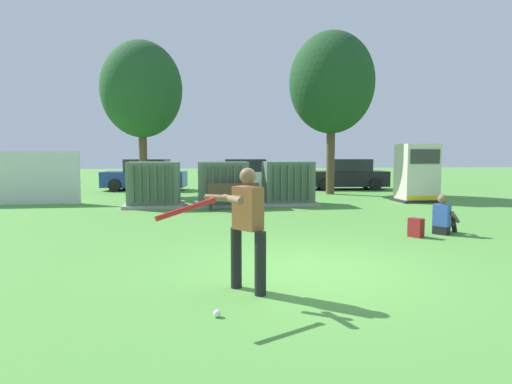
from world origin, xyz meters
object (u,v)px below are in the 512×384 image
object	(u,v)px
park_bench	(233,194)
batter	(245,223)
parked_car_leftmost	(145,176)
parked_car_right_of_center	(347,175)
transformer_west	(154,185)
generator_enclosure	(417,173)
parked_car_left_of_center	(243,175)
sports_ball	(217,313)
backpack	(416,228)
transformer_mid_east	(288,184)
transformer_mid_west	(223,184)
seated_spectator	(443,218)

from	to	relation	value
park_bench	batter	world-z (taller)	batter
parked_car_leftmost	parked_car_right_of_center	xyz separation A→B (m)	(10.66, -0.76, 0.00)
transformer_west	generator_enclosure	distance (m)	10.26
parked_car_left_of_center	transformer_west	bearing A→B (deg)	-119.66
batter	sports_ball	distance (m)	1.35
generator_enclosure	park_bench	size ratio (longest dim) A/B	1.25
transformer_west	backpack	xyz separation A→B (m)	(6.60, -6.61, -0.57)
sports_ball	parked_car_left_of_center	world-z (taller)	parked_car_left_of_center
parked_car_leftmost	backpack	bearing A→B (deg)	-60.61
generator_enclosure	sports_ball	size ratio (longest dim) A/B	25.56
transformer_mid_east	parked_car_right_of_center	distance (m)	7.79
transformer_west	park_bench	xyz separation A→B (m)	(2.77, -1.18, -0.25)
parked_car_left_of_center	transformer_mid_east	bearing A→B (deg)	-81.59
transformer_mid_west	seated_spectator	bearing A→B (deg)	-51.64
transformer_west	transformer_mid_east	world-z (taller)	same
parked_car_leftmost	parked_car_left_of_center	world-z (taller)	same
seated_spectator	parked_car_leftmost	world-z (taller)	parked_car_leftmost
seated_spectator	backpack	xyz separation A→B (m)	(-0.85, -0.30, -0.16)
parked_car_right_of_center	parked_car_left_of_center	bearing A→B (deg)	175.33
parked_car_leftmost	transformer_mid_west	bearing A→B (deg)	-63.19
transformer_mid_east	seated_spectator	bearing A→B (deg)	-68.65
transformer_west	parked_car_leftmost	distance (m)	7.30
backpack	sports_ball	bearing A→B (deg)	-137.61
parked_car_leftmost	parked_car_left_of_center	bearing A→B (deg)	-3.41
generator_enclosure	parked_car_leftmost	world-z (taller)	generator_enclosure
parked_car_leftmost	transformer_west	bearing A→B (deg)	-80.68
sports_ball	parked_car_leftmost	bearing A→B (deg)	99.40
transformer_west	parked_car_leftmost	world-z (taller)	same
park_bench	parked_car_right_of_center	distance (m)	10.16
generator_enclosure	seated_spectator	size ratio (longest dim) A/B	2.39
seated_spectator	parked_car_left_of_center	bearing A→B (deg)	104.90
sports_ball	parked_car_leftmost	distance (m)	18.44
transformer_mid_east	seated_spectator	size ratio (longest dim) A/B	2.18
generator_enclosure	backpack	xyz separation A→B (m)	(-3.65, -7.00, -0.92)
sports_ball	generator_enclosure	bearing A→B (deg)	53.44
transformer_west	transformer_mid_west	distance (m)	2.47
seated_spectator	backpack	distance (m)	0.91
transformer_mid_west	seated_spectator	distance (m)	8.03
parked_car_leftmost	parked_car_left_of_center	xyz separation A→B (m)	(5.11, -0.30, 0.00)
generator_enclosure	sports_ball	xyz separation A→B (m)	(-8.42, -11.36, -1.09)
generator_enclosure	parked_car_leftmost	distance (m)	13.31
transformer_mid_west	parked_car_right_of_center	xyz separation A→B (m)	(7.00, 6.47, -0.04)
transformer_mid_west	batter	size ratio (longest dim) A/B	1.21
park_bench	transformer_mid_east	bearing A→B (deg)	31.02
park_bench	seated_spectator	distance (m)	6.94
transformer_mid_east	generator_enclosure	world-z (taller)	generator_enclosure
generator_enclosure	backpack	size ratio (longest dim) A/B	5.23
generator_enclosure	parked_car_right_of_center	xyz separation A→B (m)	(-0.77, 6.06, -0.38)
sports_ball	seated_spectator	world-z (taller)	seated_spectator
parked_car_leftmost	generator_enclosure	bearing A→B (deg)	-30.82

